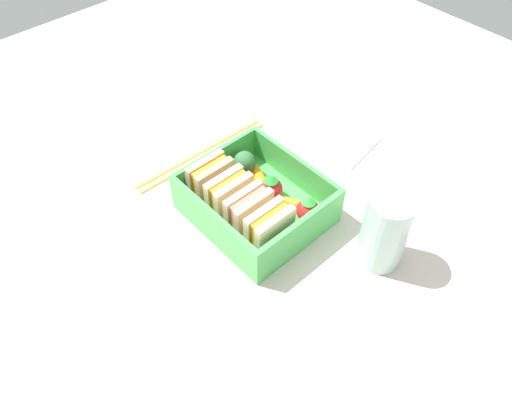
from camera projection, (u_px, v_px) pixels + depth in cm
name	position (u px, v px, depth cm)	size (l,w,h in cm)	color
ground_plane	(256.00, 219.00, 61.36)	(120.00, 120.00, 2.00)	beige
bento_tray	(256.00, 211.00, 60.18)	(15.26, 13.52, 1.20)	#49B252
bento_rim	(256.00, 195.00, 58.16)	(15.26, 13.52, 4.23)	#49B252
sandwich_left	(269.00, 230.00, 54.08)	(2.61, 5.27, 5.29)	beige
sandwich_center_left	(249.00, 212.00, 55.75)	(2.61, 5.27, 5.29)	#E1B68C
sandwich_center	(229.00, 196.00, 57.42)	(2.61, 5.27, 5.29)	beige
sandwich_center_right	(211.00, 180.00, 59.09)	(2.61, 5.27, 5.29)	tan
strawberry_far_left	(308.00, 210.00, 57.51)	(2.76, 2.76, 3.36)	red
carrot_stick_left	(291.00, 203.00, 59.42)	(1.17, 1.17, 5.45)	orange
strawberry_left	(269.00, 187.00, 59.78)	(2.92, 2.92, 3.52)	red
carrot_stick_far_left	(258.00, 177.00, 62.04)	(1.58, 1.58, 5.17)	orange
broccoli_floret	(245.00, 163.00, 61.84)	(2.81, 2.81, 3.65)	#94CE70
chopstick_pair	(202.00, 153.00, 67.43)	(2.32, 20.62, 0.70)	tan
drinking_glass	(385.00, 231.00, 52.81)	(5.01, 5.01, 9.52)	silver
folded_napkin	(330.00, 135.00, 70.12)	(11.95, 8.42, 0.40)	silver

